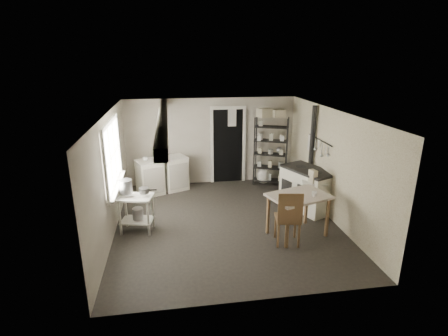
{
  "coord_description": "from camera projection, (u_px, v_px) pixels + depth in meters",
  "views": [
    {
      "loc": [
        -1.07,
        -6.55,
        3.34
      ],
      "look_at": [
        0.0,
        0.3,
        1.1
      ],
      "focal_mm": 28.0,
      "sensor_mm": 36.0,
      "label": 1
    }
  ],
  "objects": [
    {
      "name": "doorway",
      "position": [
        228.0,
        146.0,
        9.43
      ],
      "size": [
        0.96,
        0.1,
        2.08
      ],
      "primitive_type": null,
      "color": "silver",
      "rests_on": "ground"
    },
    {
      "name": "side_ledge",
      "position": [
        313.0,
        199.0,
        7.44
      ],
      "size": [
        0.58,
        0.41,
        0.81
      ],
      "primitive_type": null,
      "rotation": [
        0.0,
        0.0,
        -0.25
      ],
      "color": "silver",
      "rests_on": "ground"
    },
    {
      "name": "counter_cup",
      "position": [
        145.0,
        157.0,
        8.54
      ],
      "size": [
        0.15,
        0.15,
        0.11
      ],
      "primitive_type": "imported",
      "rotation": [
        0.0,
        0.0,
        0.11
      ],
      "color": "silver",
      "rests_on": "base_cabinets"
    },
    {
      "name": "ceiling",
      "position": [
        226.0,
        113.0,
        6.64
      ],
      "size": [
        5.0,
        5.0,
        0.0
      ],
      "primitive_type": "plane",
      "rotation": [
        3.14,
        0.0,
        0.0
      ],
      "color": "white",
      "rests_on": "wall_back"
    },
    {
      "name": "mixing_bowl",
      "position": [
        164.0,
        156.0,
        8.65
      ],
      "size": [
        0.34,
        0.34,
        0.07
      ],
      "primitive_type": "imported",
      "rotation": [
        0.0,
        0.0,
        -0.12
      ],
      "color": "silver",
      "rests_on": "base_cabinets"
    },
    {
      "name": "storage_box_a",
      "position": [
        264.0,
        110.0,
        8.91
      ],
      "size": [
        0.41,
        0.38,
        0.22
      ],
      "primitive_type": "cube",
      "rotation": [
        0.0,
        0.0,
        0.36
      ],
      "color": "beige",
      "rests_on": "shelf_rack"
    },
    {
      "name": "ceiling_beam",
      "position": [
        163.0,
        120.0,
        6.49
      ],
      "size": [
        0.18,
        5.0,
        0.18
      ],
      "primitive_type": null,
      "color": "silver",
      "rests_on": "ceiling"
    },
    {
      "name": "table_cup",
      "position": [
        314.0,
        198.0,
        6.52
      ],
      "size": [
        0.12,
        0.12,
        0.09
      ],
      "primitive_type": "imported",
      "rotation": [
        0.0,
        0.0,
        0.29
      ],
      "color": "silver",
      "rests_on": "work_table"
    },
    {
      "name": "floor",
      "position": [
        226.0,
        222.0,
        7.34
      ],
      "size": [
        5.0,
        5.0,
        0.0
      ],
      "primitive_type": "plane",
      "color": "black",
      "rests_on": "ground"
    },
    {
      "name": "shelf_rack",
      "position": [
        271.0,
        151.0,
        9.21
      ],
      "size": [
        0.93,
        0.65,
        1.83
      ],
      "primitive_type": null,
      "rotation": [
        0.0,
        0.0,
        -0.41
      ],
      "color": "black",
      "rests_on": "ground"
    },
    {
      "name": "flour_sack",
      "position": [
        264.0,
        175.0,
        9.49
      ],
      "size": [
        0.48,
        0.44,
        0.47
      ],
      "primitive_type": "ellipsoid",
      "rotation": [
        0.0,
        0.0,
        -0.31
      ],
      "color": "beige",
      "rests_on": "ground"
    },
    {
      "name": "floor_crock",
      "position": [
        292.0,
        216.0,
        7.43
      ],
      "size": [
        0.14,
        0.14,
        0.14
      ],
      "primitive_type": "cylinder",
      "rotation": [
        0.0,
        0.0,
        0.32
      ],
      "color": "silver",
      "rests_on": "ground"
    },
    {
      "name": "prep_table",
      "position": [
        137.0,
        212.0,
        6.86
      ],
      "size": [
        0.72,
        0.58,
        0.74
      ],
      "primitive_type": null,
      "rotation": [
        0.0,
        0.0,
        -0.21
      ],
      "color": "silver",
      "rests_on": "ground"
    },
    {
      "name": "chair",
      "position": [
        288.0,
        219.0,
        6.4
      ],
      "size": [
        0.51,
        0.53,
        1.06
      ],
      "primitive_type": null,
      "rotation": [
        0.0,
        0.0,
        -0.16
      ],
      "color": "brown",
      "rests_on": "ground"
    },
    {
      "name": "base_cabinets",
      "position": [
        162.0,
        174.0,
        8.89
      ],
      "size": [
        1.44,
        1.03,
        0.87
      ],
      "primitive_type": null,
      "rotation": [
        0.0,
        0.0,
        0.4
      ],
      "color": "#EDE7CE",
      "rests_on": "ground"
    },
    {
      "name": "saucepan",
      "position": [
        144.0,
        190.0,
        6.75
      ],
      "size": [
        0.23,
        0.23,
        0.11
      ],
      "primitive_type": "cylinder",
      "rotation": [
        0.0,
        0.0,
        0.24
      ],
      "color": "#ACABAE",
      "rests_on": "prep_table"
    },
    {
      "name": "shelf_jar",
      "position": [
        259.0,
        135.0,
        9.03
      ],
      "size": [
        0.11,
        0.11,
        0.21
      ],
      "primitive_type": "imported",
      "rotation": [
        0.0,
        0.0,
        -0.2
      ],
      "color": "silver",
      "rests_on": "shelf_rack"
    },
    {
      "name": "stovepipe",
      "position": [
        313.0,
        136.0,
        8.0
      ],
      "size": [
        0.15,
        0.15,
        1.56
      ],
      "primitive_type": null,
      "rotation": [
        0.0,
        0.0,
        0.29
      ],
      "color": "black",
      "rests_on": "stove"
    },
    {
      "name": "stove",
      "position": [
        307.0,
        190.0,
        7.88
      ],
      "size": [
        1.08,
        1.37,
        0.94
      ],
      "primitive_type": null,
      "rotation": [
        0.0,
        0.0,
        0.4
      ],
      "color": "#EDE7CE",
      "rests_on": "ground"
    },
    {
      "name": "wall_front",
      "position": [
        257.0,
        228.0,
        4.64
      ],
      "size": [
        4.5,
        0.02,
        2.3
      ],
      "primitive_type": "cube",
      "color": "#B0A796",
      "rests_on": "ground"
    },
    {
      "name": "work_table",
      "position": [
        297.0,
        217.0,
        6.72
      ],
      "size": [
        1.28,
        1.07,
        0.83
      ],
      "primitive_type": null,
      "rotation": [
        0.0,
        0.0,
        0.31
      ],
      "color": "beige",
      "rests_on": "ground"
    },
    {
      "name": "utensil_rail",
      "position": [
        319.0,
        140.0,
        7.75
      ],
      "size": [
        0.06,
        1.2,
        0.44
      ],
      "primitive_type": null,
      "color": "#ACABAE",
      "rests_on": "wall_right"
    },
    {
      "name": "storage_box_b",
      "position": [
        278.0,
        111.0,
        8.94
      ],
      "size": [
        0.34,
        0.32,
        0.19
      ],
      "primitive_type": "cube",
      "rotation": [
        0.0,
        0.0,
        0.15
      ],
      "color": "beige",
      "rests_on": "shelf_rack"
    },
    {
      "name": "wall_back",
      "position": [
        211.0,
        141.0,
        9.34
      ],
      "size": [
        4.5,
        0.02,
        2.3
      ],
      "primitive_type": "cube",
      "color": "#B0A796",
      "rests_on": "ground"
    },
    {
      "name": "bucket",
      "position": [
        138.0,
        214.0,
        6.84
      ],
      "size": [
        0.26,
        0.26,
        0.23
      ],
      "primitive_type": "cylinder",
      "rotation": [
        0.0,
        0.0,
        -0.28
      ],
      "color": "#ACABAE",
      "rests_on": "prep_table"
    },
    {
      "name": "wallpaper_panel",
      "position": [
        332.0,
        165.0,
        7.32
      ],
      "size": [
        0.01,
        5.0,
        2.3
      ],
      "primitive_type": null,
      "color": "beige",
      "rests_on": "wall_right"
    },
    {
      "name": "window",
      "position": [
        111.0,
        155.0,
        6.74
      ],
      "size": [
        0.12,
        1.76,
        1.28
      ],
      "primitive_type": null,
      "color": "silver",
      "rests_on": "wall_left"
    },
    {
      "name": "stockpot",
      "position": [
        126.0,
        187.0,
        6.7
      ],
      "size": [
        0.32,
        0.32,
        0.27
      ],
      "primitive_type": "cylinder",
      "rotation": [
        0.0,
        0.0,
        0.33
      ],
      "color": "#ACABAE",
      "rests_on": "prep_table"
    },
    {
      "name": "oats_box",
      "position": [
        313.0,
        173.0,
        7.24
      ],
      "size": [
        0.15,
        0.2,
        0.27
      ],
      "primitive_type": "cube",
      "rotation": [
        0.0,
        0.0,
        0.22
      ],
      "color": "beige",
      "rests_on": "side_ledge"
    },
    {
      "name": "wall_right",
      "position": [
        332.0,
        165.0,
        7.32
      ],
      "size": [
        0.02,
        5.0,
        2.3
      ],
      "primitive_type": "cube",
      "color": "#B0A796",
      "rests_on": "ground"
    },
    {
      "name": "wall_left",
      "position": [
        110.0,
        176.0,
        6.66
      ],
      "size": [
        0.02,
        5.0,
        2.3
      ],
      "primitive_type": "cube",
      "color": "#B0A796",
      "rests_on": "ground"
    }
  ]
}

